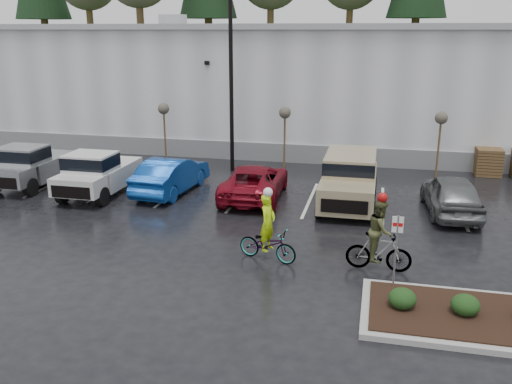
% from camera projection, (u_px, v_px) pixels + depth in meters
% --- Properties ---
extents(ground, '(120.00, 120.00, 0.00)m').
position_uv_depth(ground, '(257.00, 280.00, 15.54)').
color(ground, black).
rests_on(ground, ground).
extents(warehouse, '(60.50, 15.50, 7.20)m').
position_uv_depth(warehouse, '(332.00, 82.00, 35.01)').
color(warehouse, '#BBBEC0').
rests_on(warehouse, ground).
extents(wooded_ridge, '(80.00, 25.00, 6.00)m').
position_uv_depth(wooded_ridge, '(352.00, 68.00, 56.67)').
color(wooded_ridge, '#20431C').
rests_on(wooded_ridge, ground).
extents(lamppost, '(0.50, 1.00, 9.22)m').
position_uv_depth(lamppost, '(231.00, 56.00, 25.95)').
color(lamppost, black).
rests_on(lamppost, ground).
extents(sapling_west, '(0.60, 0.60, 3.20)m').
position_uv_depth(sapling_west, '(164.00, 112.00, 28.59)').
color(sapling_west, '#523C20').
rests_on(sapling_west, ground).
extents(sapling_mid, '(0.60, 0.60, 3.20)m').
position_uv_depth(sapling_mid, '(285.00, 116.00, 27.20)').
color(sapling_mid, '#523C20').
rests_on(sapling_mid, ground).
extents(sapling_east, '(0.60, 0.60, 3.20)m').
position_uv_depth(sapling_east, '(441.00, 122.00, 25.60)').
color(sapling_east, '#523C20').
rests_on(sapling_east, ground).
extents(pallet_stack_a, '(1.20, 1.20, 1.35)m').
position_uv_depth(pallet_stack_a, '(488.00, 162.00, 26.59)').
color(pallet_stack_a, '#523C20').
rests_on(pallet_stack_a, ground).
extents(shrub_a, '(0.70, 0.70, 0.52)m').
position_uv_depth(shrub_a, '(402.00, 299.00, 13.63)').
color(shrub_a, black).
rests_on(shrub_a, curb_island).
extents(shrub_b, '(0.70, 0.70, 0.52)m').
position_uv_depth(shrub_b, '(465.00, 305.00, 13.31)').
color(shrub_b, black).
rests_on(shrub_b, curb_island).
extents(fire_lane_sign, '(0.30, 0.05, 2.20)m').
position_uv_depth(fire_lane_sign, '(396.00, 244.00, 14.51)').
color(fire_lane_sign, gray).
rests_on(fire_lane_sign, ground).
extents(pickup_silver, '(2.10, 5.20, 1.96)m').
position_uv_depth(pickup_silver, '(36.00, 163.00, 25.01)').
color(pickup_silver, '#9B9FA2').
rests_on(pickup_silver, ground).
extents(pickup_white, '(2.10, 5.20, 1.96)m').
position_uv_depth(pickup_white, '(102.00, 171.00, 23.67)').
color(pickup_white, silver).
rests_on(pickup_white, ground).
extents(car_blue, '(2.08, 4.90, 1.57)m').
position_uv_depth(car_blue, '(171.00, 175.00, 23.75)').
color(car_blue, '#0E409C').
rests_on(car_blue, ground).
extents(car_red, '(2.59, 5.23, 1.43)m').
position_uv_depth(car_red, '(255.00, 181.00, 23.02)').
color(car_red, maroon).
rests_on(car_red, ground).
extents(suv_tan, '(2.20, 5.10, 2.06)m').
position_uv_depth(suv_tan, '(349.00, 181.00, 21.89)').
color(suv_tan, tan).
rests_on(suv_tan, ground).
extents(car_grey, '(2.18, 4.72, 1.57)m').
position_uv_depth(car_grey, '(451.00, 194.00, 21.00)').
color(car_grey, '#5D6061').
rests_on(car_grey, ground).
extents(cyclist_hivis, '(2.05, 1.18, 2.35)m').
position_uv_depth(cyclist_hivis, '(268.00, 238.00, 16.72)').
color(cyclist_hivis, '#3F3F44').
rests_on(cyclist_hivis, ground).
extents(cyclist_olive, '(1.89, 0.91, 2.42)m').
position_uv_depth(cyclist_olive, '(379.00, 243.00, 15.96)').
color(cyclist_olive, '#3F3F44').
rests_on(cyclist_olive, ground).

